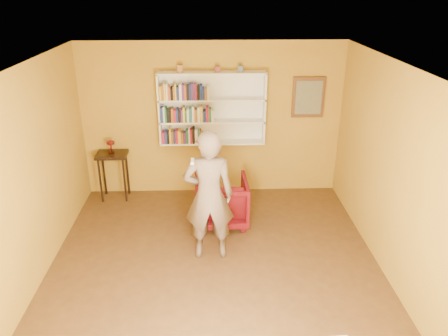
{
  "coord_description": "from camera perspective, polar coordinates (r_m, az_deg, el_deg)",
  "views": [
    {
      "loc": [
        -0.04,
        -4.81,
        3.59
      ],
      "look_at": [
        0.15,
        0.75,
        1.19
      ],
      "focal_mm": 35.0,
      "sensor_mm": 36.0,
      "label": 1
    }
  ],
  "objects": [
    {
      "name": "game_remote",
      "position": [
        5.39,
        -4.13,
        0.88
      ],
      "size": [
        0.04,
        0.15,
        0.04
      ],
      "primitive_type": "cube",
      "color": "white",
      "rests_on": "person"
    },
    {
      "name": "bookshelf",
      "position": [
        7.49,
        -1.57,
        7.85
      ],
      "size": [
        1.8,
        0.29,
        1.23
      ],
      "color": "white",
      "rests_on": "room_shell"
    },
    {
      "name": "armchair",
      "position": [
        6.92,
        -0.35,
        -4.33
      ],
      "size": [
        0.84,
        0.86,
        0.76
      ],
      "primitive_type": "imported",
      "rotation": [
        0.0,
        0.0,
        3.17
      ],
      "color": "#4A050F",
      "rests_on": "ground"
    },
    {
      "name": "books_row_lower",
      "position": [
        7.54,
        -5.42,
        4.16
      ],
      "size": [
        0.7,
        0.19,
        0.27
      ],
      "color": "#AF1A39",
      "rests_on": "bookshelf"
    },
    {
      "name": "framed_painting",
      "position": [
        7.69,
        10.96,
        9.05
      ],
      "size": [
        0.55,
        0.05,
        0.7
      ],
      "color": "#573219",
      "rests_on": "room_shell"
    },
    {
      "name": "books_row_middle",
      "position": [
        7.42,
        -4.9,
        6.96
      ],
      "size": [
        0.89,
        0.19,
        0.27
      ],
      "color": "navy",
      "rests_on": "bookshelf"
    },
    {
      "name": "ornament_right",
      "position": [
        7.3,
        2.16,
        12.83
      ],
      "size": [
        0.07,
        0.07,
        0.1
      ],
      "primitive_type": "cube",
      "color": "slate",
      "rests_on": "bookshelf"
    },
    {
      "name": "person",
      "position": [
        5.86,
        -1.99,
        -3.69
      ],
      "size": [
        0.69,
        0.47,
        1.86
      ],
      "primitive_type": "imported",
      "rotation": [
        0.0,
        0.0,
        3.17
      ],
      "color": "#69574D",
      "rests_on": "ground"
    },
    {
      "name": "ruby_lustre",
      "position": [
        7.7,
        -14.59,
        3.06
      ],
      "size": [
        0.15,
        0.15,
        0.23
      ],
      "color": "maroon",
      "rests_on": "console_table"
    },
    {
      "name": "ornament_centre",
      "position": [
        7.28,
        -0.87,
        12.81
      ],
      "size": [
        0.07,
        0.07,
        0.1
      ],
      "primitive_type": "cube",
      "color": "maroon",
      "rests_on": "bookshelf"
    },
    {
      "name": "room_shell",
      "position": [
        5.45,
        -1.27,
        -4.85
      ],
      "size": [
        5.3,
        5.8,
        2.88
      ],
      "color": "#482F17",
      "rests_on": "ground"
    },
    {
      "name": "console_table",
      "position": [
        7.81,
        -14.36,
        0.89
      ],
      "size": [
        0.52,
        0.4,
        0.85
      ],
      "color": "black",
      "rests_on": "ground"
    },
    {
      "name": "books_row_upper",
      "position": [
        7.32,
        -5.27,
        9.84
      ],
      "size": [
        0.82,
        0.19,
        0.27
      ],
      "color": "yellow",
      "rests_on": "bookshelf"
    },
    {
      "name": "ornament_left",
      "position": [
        7.29,
        -5.75,
        12.81
      ],
      "size": [
        0.09,
        0.09,
        0.12
      ],
      "primitive_type": "cube",
      "color": "#AA6B30",
      "rests_on": "bookshelf"
    }
  ]
}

